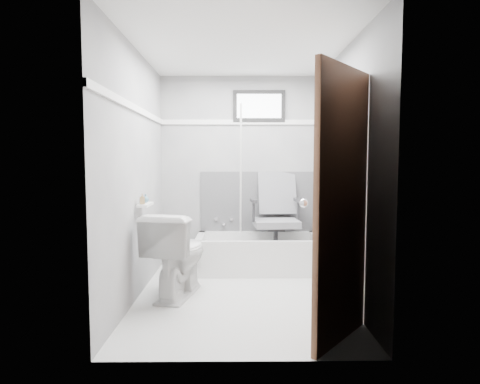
{
  "coord_description": "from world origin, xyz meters",
  "views": [
    {
      "loc": [
        -0.04,
        -3.86,
        1.33
      ],
      "look_at": [
        0.0,
        0.35,
        1.0
      ],
      "focal_mm": 30.0,
      "sensor_mm": 36.0,
      "label": 1
    }
  ],
  "objects_px": {
    "soap_bottle_a": "(142,199)",
    "soap_bottle_b": "(146,198)",
    "door": "(393,211)",
    "bathtub": "(258,253)",
    "office_chair": "(276,216)",
    "toilet": "(177,254)"
  },
  "relations": [
    {
      "from": "office_chair",
      "to": "toilet",
      "type": "distance_m",
      "value": 1.44
    },
    {
      "from": "soap_bottle_b",
      "to": "door",
      "type": "bearing_deg",
      "value": -35.74
    },
    {
      "from": "toilet",
      "to": "office_chair",
      "type": "bearing_deg",
      "value": -125.72
    },
    {
      "from": "door",
      "to": "bathtub",
      "type": "bearing_deg",
      "value": 108.75
    },
    {
      "from": "soap_bottle_a",
      "to": "toilet",
      "type": "bearing_deg",
      "value": 11.52
    },
    {
      "from": "soap_bottle_a",
      "to": "office_chair",
      "type": "bearing_deg",
      "value": 36.1
    },
    {
      "from": "toilet",
      "to": "soap_bottle_b",
      "type": "xyz_separation_m",
      "value": [
        -0.32,
        0.07,
        0.55
      ]
    },
    {
      "from": "bathtub",
      "to": "soap_bottle_b",
      "type": "relative_size",
      "value": 17.76
    },
    {
      "from": "door",
      "to": "soap_bottle_a",
      "type": "relative_size",
      "value": 19.79
    },
    {
      "from": "soap_bottle_a",
      "to": "soap_bottle_b",
      "type": "distance_m",
      "value": 0.14
    },
    {
      "from": "bathtub",
      "to": "office_chair",
      "type": "relative_size",
      "value": 1.39
    },
    {
      "from": "soap_bottle_b",
      "to": "soap_bottle_a",
      "type": "bearing_deg",
      "value": -90.0
    },
    {
      "from": "bathtub",
      "to": "soap_bottle_a",
      "type": "bearing_deg",
      "value": -140.38
    },
    {
      "from": "bathtub",
      "to": "office_chair",
      "type": "xyz_separation_m",
      "value": [
        0.21,
        0.04,
        0.45
      ]
    },
    {
      "from": "bathtub",
      "to": "door",
      "type": "xyz_separation_m",
      "value": [
        0.75,
        -2.21,
        0.79
      ]
    },
    {
      "from": "toilet",
      "to": "soap_bottle_a",
      "type": "distance_m",
      "value": 0.64
    },
    {
      "from": "bathtub",
      "to": "door",
      "type": "relative_size",
      "value": 0.75
    },
    {
      "from": "door",
      "to": "soap_bottle_a",
      "type": "xyz_separation_m",
      "value": [
        -1.92,
        1.24,
        -0.03
      ]
    },
    {
      "from": "bathtub",
      "to": "office_chair",
      "type": "bearing_deg",
      "value": 10.43
    },
    {
      "from": "toilet",
      "to": "soap_bottle_b",
      "type": "bearing_deg",
      "value": -0.47
    },
    {
      "from": "bathtub",
      "to": "office_chair",
      "type": "height_order",
      "value": "office_chair"
    },
    {
      "from": "office_chair",
      "to": "toilet",
      "type": "bearing_deg",
      "value": -142.5
    }
  ]
}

